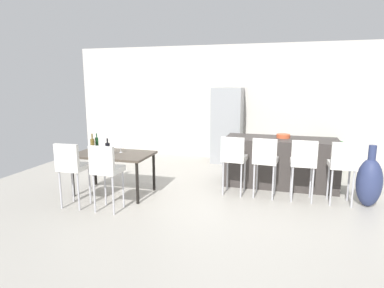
{
  "coord_description": "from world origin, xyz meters",
  "views": [
    {
      "loc": [
        0.62,
        -5.55,
        1.97
      ],
      "look_at": [
        -1.0,
        0.1,
        0.85
      ],
      "focal_mm": 30.35,
      "sensor_mm": 36.0,
      "label": 1
    }
  ],
  "objects_px": {
    "dining_chair_near": "(71,165)",
    "kitchen_island": "(280,162)",
    "wine_bottle_right": "(97,143)",
    "wine_glass_middle": "(121,146)",
    "floor_vase": "(369,182)",
    "fruit_bowl": "(283,136)",
    "refrigerator": "(227,125)",
    "wine_bottle_left": "(108,149)",
    "wine_bottle_far": "(92,144)",
    "dining_chair_far": "(106,168)",
    "potted_plant": "(336,152)",
    "bar_chair_left": "(234,156)",
    "bar_chair_right": "(303,161)",
    "bar_chair_middle": "(265,158)",
    "dining_table": "(114,157)",
    "bar_chair_far": "(343,163)"
  },
  "relations": [
    {
      "from": "bar_chair_middle",
      "to": "dining_table",
      "type": "distance_m",
      "value": 2.64
    },
    {
      "from": "bar_chair_middle",
      "to": "dining_chair_far",
      "type": "height_order",
      "value": "same"
    },
    {
      "from": "bar_chair_left",
      "to": "wine_bottle_far",
      "type": "xyz_separation_m",
      "value": [
        -2.57,
        -0.36,
        0.15
      ]
    },
    {
      "from": "wine_bottle_far",
      "to": "potted_plant",
      "type": "xyz_separation_m",
      "value": [
        4.58,
        2.76,
        -0.45
      ]
    },
    {
      "from": "dining_table",
      "to": "floor_vase",
      "type": "xyz_separation_m",
      "value": [
        4.23,
        0.58,
        -0.26
      ]
    },
    {
      "from": "bar_chair_middle",
      "to": "dining_chair_near",
      "type": "xyz_separation_m",
      "value": [
        -2.89,
        -1.3,
        0.0
      ]
    },
    {
      "from": "dining_table",
      "to": "potted_plant",
      "type": "xyz_separation_m",
      "value": [
        4.06,
        2.92,
        -0.27
      ]
    },
    {
      "from": "wine_glass_middle",
      "to": "wine_bottle_right",
      "type": "bearing_deg",
      "value": 161.87
    },
    {
      "from": "wine_bottle_right",
      "to": "wine_bottle_far",
      "type": "xyz_separation_m",
      "value": [
        -0.01,
        -0.13,
        -0.0
      ]
    },
    {
      "from": "wine_bottle_far",
      "to": "bar_chair_left",
      "type": "bearing_deg",
      "value": 7.96
    },
    {
      "from": "bar_chair_left",
      "to": "refrigerator",
      "type": "relative_size",
      "value": 0.57
    },
    {
      "from": "dining_chair_near",
      "to": "kitchen_island",
      "type": "bearing_deg",
      "value": 33.82
    },
    {
      "from": "bar_chair_far",
      "to": "wine_bottle_left",
      "type": "xyz_separation_m",
      "value": [
        -3.8,
        -0.72,
        0.16
      ]
    },
    {
      "from": "refrigerator",
      "to": "fruit_bowl",
      "type": "distance_m",
      "value": 2.04
    },
    {
      "from": "wine_bottle_left",
      "to": "potted_plant",
      "type": "xyz_separation_m",
      "value": [
        4.05,
        3.12,
        -0.46
      ]
    },
    {
      "from": "kitchen_island",
      "to": "bar_chair_middle",
      "type": "height_order",
      "value": "bar_chair_middle"
    },
    {
      "from": "fruit_bowl",
      "to": "wine_bottle_right",
      "type": "bearing_deg",
      "value": -161.82
    },
    {
      "from": "bar_chair_middle",
      "to": "refrigerator",
      "type": "bearing_deg",
      "value": 114.06
    },
    {
      "from": "fruit_bowl",
      "to": "floor_vase",
      "type": "relative_size",
      "value": 0.26
    },
    {
      "from": "bar_chair_middle",
      "to": "wine_bottle_right",
      "type": "bearing_deg",
      "value": -175.72
    },
    {
      "from": "wine_bottle_left",
      "to": "floor_vase",
      "type": "height_order",
      "value": "wine_bottle_left"
    },
    {
      "from": "wine_glass_middle",
      "to": "fruit_bowl",
      "type": "distance_m",
      "value": 3.07
    },
    {
      "from": "refrigerator",
      "to": "fruit_bowl",
      "type": "relative_size",
      "value": 7.2
    },
    {
      "from": "dining_table",
      "to": "bar_chair_far",
      "type": "bearing_deg",
      "value": 7.87
    },
    {
      "from": "dining_chair_far",
      "to": "wine_glass_middle",
      "type": "xyz_separation_m",
      "value": [
        -0.21,
        0.87,
        0.17
      ]
    },
    {
      "from": "bar_chair_right",
      "to": "potted_plant",
      "type": "relative_size",
      "value": 1.56
    },
    {
      "from": "dining_table",
      "to": "potted_plant",
      "type": "bearing_deg",
      "value": 35.76
    },
    {
      "from": "dining_chair_far",
      "to": "wine_bottle_right",
      "type": "distance_m",
      "value": 1.35
    },
    {
      "from": "bar_chair_left",
      "to": "refrigerator",
      "type": "bearing_deg",
      "value": 102.58
    },
    {
      "from": "bar_chair_middle",
      "to": "bar_chair_left",
      "type": "bearing_deg",
      "value": -180.0
    },
    {
      "from": "refrigerator",
      "to": "dining_chair_near",
      "type": "bearing_deg",
      "value": -116.13
    },
    {
      "from": "bar_chair_far",
      "to": "wine_glass_middle",
      "type": "xyz_separation_m",
      "value": [
        -3.71,
        -0.43,
        0.17
      ]
    },
    {
      "from": "refrigerator",
      "to": "bar_chair_far",
      "type": "bearing_deg",
      "value": -46.38
    },
    {
      "from": "dining_chair_near",
      "to": "dining_chair_far",
      "type": "xyz_separation_m",
      "value": [
        0.6,
        -0.0,
        0.0
      ]
    },
    {
      "from": "bar_chair_far",
      "to": "potted_plant",
      "type": "distance_m",
      "value": 2.43
    },
    {
      "from": "wine_glass_middle",
      "to": "floor_vase",
      "type": "distance_m",
      "value": 4.19
    },
    {
      "from": "wine_bottle_right",
      "to": "kitchen_island",
      "type": "bearing_deg",
      "value": 17.17
    },
    {
      "from": "bar_chair_far",
      "to": "dining_table",
      "type": "distance_m",
      "value": 3.85
    },
    {
      "from": "bar_chair_middle",
      "to": "wine_bottle_far",
      "type": "bearing_deg",
      "value": -173.4
    },
    {
      "from": "kitchen_island",
      "to": "wine_bottle_right",
      "type": "distance_m",
      "value": 3.51
    },
    {
      "from": "dining_chair_far",
      "to": "wine_bottle_left",
      "type": "xyz_separation_m",
      "value": [
        -0.29,
        0.57,
        0.16
      ]
    },
    {
      "from": "dining_chair_far",
      "to": "potted_plant",
      "type": "height_order",
      "value": "dining_chair_far"
    },
    {
      "from": "kitchen_island",
      "to": "bar_chair_middle",
      "type": "relative_size",
      "value": 1.99
    },
    {
      "from": "wine_bottle_left",
      "to": "wine_bottle_far",
      "type": "height_order",
      "value": "wine_bottle_far"
    },
    {
      "from": "kitchen_island",
      "to": "potted_plant",
      "type": "bearing_deg",
      "value": 52.4
    },
    {
      "from": "kitchen_island",
      "to": "floor_vase",
      "type": "height_order",
      "value": "floor_vase"
    },
    {
      "from": "bar_chair_far",
      "to": "wine_glass_middle",
      "type": "distance_m",
      "value": 3.74
    },
    {
      "from": "fruit_bowl",
      "to": "bar_chair_right",
      "type": "bearing_deg",
      "value": -68.8
    },
    {
      "from": "wine_bottle_left",
      "to": "wine_bottle_far",
      "type": "relative_size",
      "value": 1.0
    },
    {
      "from": "kitchen_island",
      "to": "wine_glass_middle",
      "type": "bearing_deg",
      "value": -155.8
    }
  ]
}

